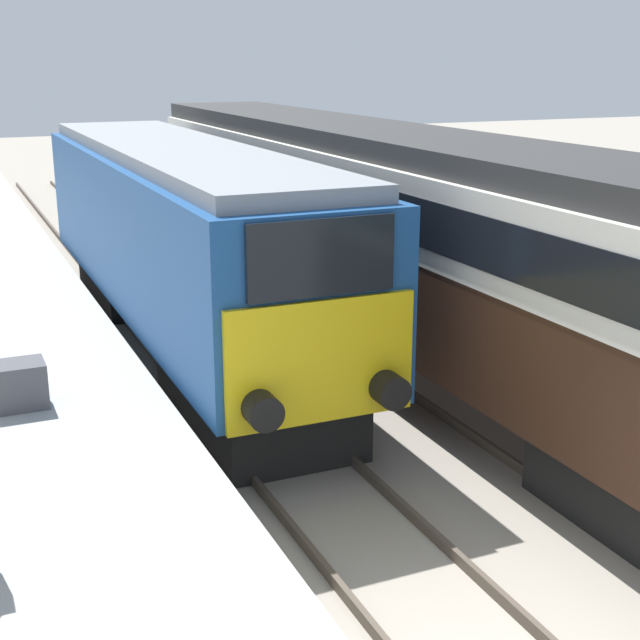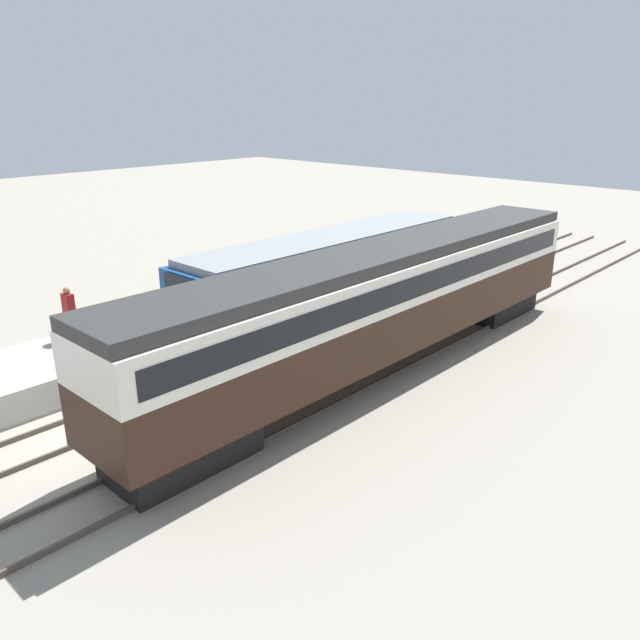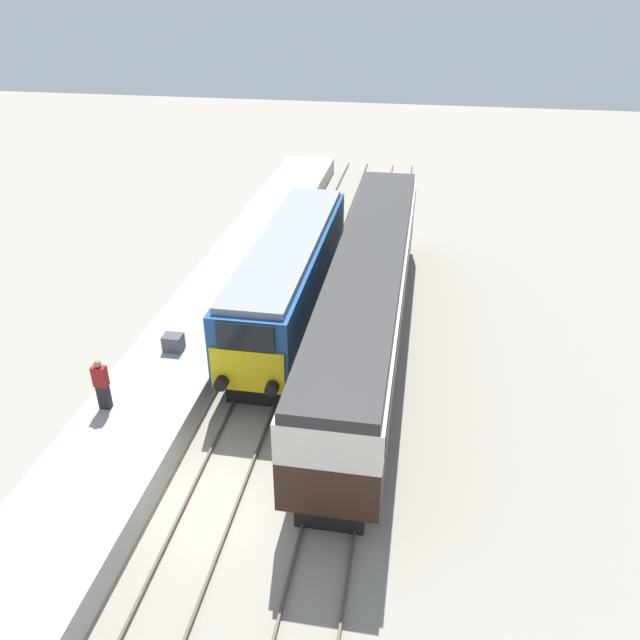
{
  "view_description": "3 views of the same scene",
  "coord_description": "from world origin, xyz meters",
  "px_view_note": "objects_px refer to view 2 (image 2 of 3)",
  "views": [
    {
      "loc": [
        -4.15,
        -5.51,
        5.38
      ],
      "look_at": [
        0.0,
        3.97,
        2.3
      ],
      "focal_mm": 50.0,
      "sensor_mm": 36.0,
      "label": 1
    },
    {
      "loc": [
        14.91,
        -6.18,
        8.48
      ],
      "look_at": [
        1.7,
        7.97,
        1.6
      ],
      "focal_mm": 35.0,
      "sensor_mm": 36.0,
      "label": 2
    },
    {
      "loc": [
        5.18,
        -12.21,
        13.23
      ],
      "look_at": [
        1.7,
        7.97,
        1.6
      ],
      "focal_mm": 35.0,
      "sensor_mm": 36.0,
      "label": 3
    }
  ],
  "objects_px": {
    "person_on_platform": "(70,313)",
    "luggage_crate": "(180,310)",
    "locomotive": "(332,280)",
    "passenger_carriage": "(382,297)"
  },
  "relations": [
    {
      "from": "locomotive",
      "to": "luggage_crate",
      "type": "bearing_deg",
      "value": -127.34
    },
    {
      "from": "person_on_platform",
      "to": "luggage_crate",
      "type": "relative_size",
      "value": 2.53
    },
    {
      "from": "person_on_platform",
      "to": "luggage_crate",
      "type": "xyz_separation_m",
      "value": [
        0.86,
        3.66,
        -0.59
      ]
    },
    {
      "from": "locomotive",
      "to": "passenger_carriage",
      "type": "distance_m",
      "value": 3.69
    },
    {
      "from": "luggage_crate",
      "to": "person_on_platform",
      "type": "bearing_deg",
      "value": -103.22
    },
    {
      "from": "locomotive",
      "to": "luggage_crate",
      "type": "relative_size",
      "value": 19.19
    },
    {
      "from": "passenger_carriage",
      "to": "person_on_platform",
      "type": "bearing_deg",
      "value": -138.66
    },
    {
      "from": "passenger_carriage",
      "to": "luggage_crate",
      "type": "distance_m",
      "value": 7.56
    },
    {
      "from": "locomotive",
      "to": "luggage_crate",
      "type": "distance_m",
      "value": 5.67
    },
    {
      "from": "passenger_carriage",
      "to": "luggage_crate",
      "type": "bearing_deg",
      "value": -155.63
    }
  ]
}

